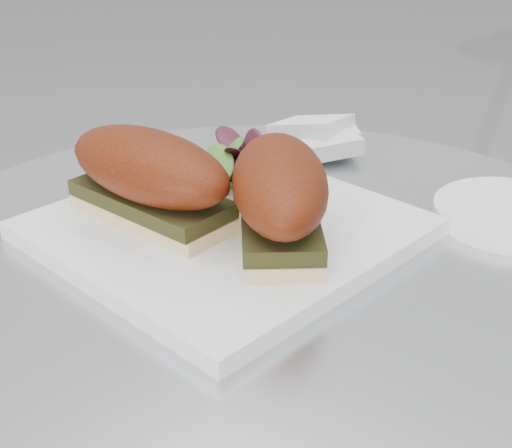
{
  "coord_description": "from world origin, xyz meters",
  "views": [
    {
      "loc": [
        0.32,
        -0.4,
        1.03
      ],
      "look_at": [
        -0.01,
        -0.01,
        0.77
      ],
      "focal_mm": 50.0,
      "sensor_mm": 36.0,
      "label": 1
    }
  ],
  "objects": [
    {
      "name": "sandwich_right",
      "position": [
        -0.0,
        0.02,
        0.79
      ],
      "size": [
        0.17,
        0.18,
        0.08
      ],
      "rotation": [
        0.0,
        0.0,
        -0.84
      ],
      "color": "#DAC388",
      "rests_on": "plate"
    },
    {
      "name": "sandwich_left",
      "position": [
        -0.11,
        -0.03,
        0.79
      ],
      "size": [
        0.18,
        0.08,
        0.08
      ],
      "rotation": [
        0.0,
        0.0,
        -0.0
      ],
      "color": "#DAC388",
      "rests_on": "plate"
    },
    {
      "name": "plate",
      "position": [
        -0.06,
        0.01,
        0.74
      ],
      "size": [
        0.3,
        0.3,
        0.02
      ],
      "primitive_type": "cube",
      "rotation": [
        0.0,
        0.0,
        -0.07
      ],
      "color": "white",
      "rests_on": "table"
    },
    {
      "name": "salad",
      "position": [
        -0.09,
        0.08,
        0.77
      ],
      "size": [
        0.09,
        0.09,
        0.05
      ],
      "primitive_type": null,
      "color": "#558A2D",
      "rests_on": "plate"
    },
    {
      "name": "napkin",
      "position": [
        -0.12,
        0.24,
        0.74
      ],
      "size": [
        0.12,
        0.12,
        0.02
      ],
      "primitive_type": null,
      "rotation": [
        0.0,
        0.0,
        -0.12
      ],
      "color": "white",
      "rests_on": "table"
    }
  ]
}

